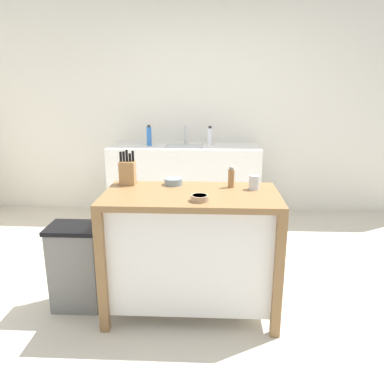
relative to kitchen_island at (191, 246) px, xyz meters
The scene contains 13 objects.
ground_plane 0.53m from the kitchen_island, 47.13° to the left, with size 6.94×6.94×0.00m, color beige.
wall_back 2.50m from the kitchen_island, 87.08° to the left, with size 5.94×0.10×2.60m, color silver.
kitchen_island is the anchor object (origin of this frame).
knife_block 0.70m from the kitchen_island, 156.13° to the left, with size 0.11×0.09×0.25m.
bowl_stoneware_deep 0.45m from the kitchen_island, 70.44° to the right, with size 0.11×0.11×0.04m.
bowl_ceramic_wide 0.49m from the kitchen_island, 123.14° to the left, with size 0.13×0.13×0.05m.
drinking_cup 0.62m from the kitchen_island, 14.95° to the left, with size 0.07×0.07×0.10m.
pepper_grinder 0.56m from the kitchen_island, 30.87° to the left, with size 0.04×0.04×0.15m.
trash_bin 0.85m from the kitchen_island, behind, with size 0.36×0.28×0.63m.
sink_counter 2.02m from the kitchen_island, 95.02° to the left, with size 1.76×0.60×0.88m.
sink_faucet 2.21m from the kitchen_island, 94.69° to the left, with size 0.02×0.02×0.22m.
bottle_spray_cleaner 2.13m from the kitchen_island, 86.74° to the left, with size 0.06×0.06×0.22m.
bottle_dish_soap 2.14m from the kitchen_island, 106.54° to the left, with size 0.06×0.06×0.24m.
Camera 1 is at (0.00, -2.57, 1.59)m, focal length 35.57 mm.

